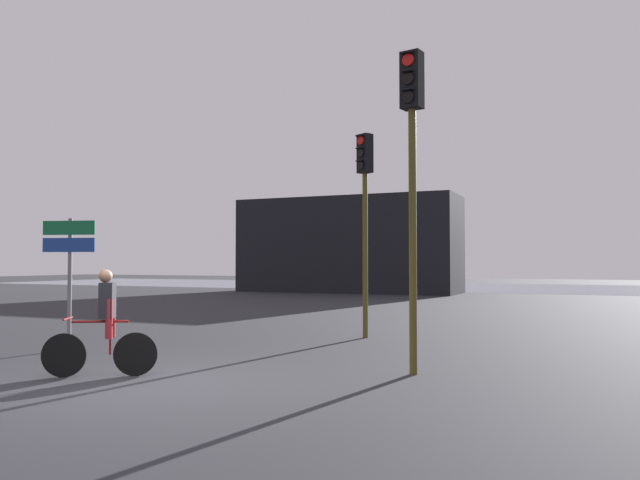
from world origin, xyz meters
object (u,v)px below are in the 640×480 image
at_px(traffic_light_near_right, 412,151).
at_px(traffic_light_center, 365,196).
at_px(distant_building, 348,245).
at_px(direction_sign_post, 69,259).
at_px(cyclist, 105,322).

xyz_separation_m(traffic_light_near_right, traffic_light_center, (-2.25, 4.09, -0.21)).
height_order(traffic_light_near_right, traffic_light_center, traffic_light_near_right).
distance_m(distant_building, direction_sign_post, 24.63).
bearing_deg(direction_sign_post, traffic_light_center, -153.48).
xyz_separation_m(distant_building, traffic_light_near_right, (10.50, -24.21, 0.75)).
distance_m(traffic_light_near_right, direction_sign_post, 7.13).
xyz_separation_m(distant_building, direction_sign_post, (3.57, -24.36, -0.91)).
bearing_deg(distant_building, direction_sign_post, -81.66).
relative_size(direction_sign_post, cyclist, 1.60).
distance_m(distant_building, traffic_light_near_right, 26.40).
height_order(distant_building, cyclist, distant_building).
bearing_deg(cyclist, traffic_light_near_right, -94.19).
bearing_deg(distant_building, traffic_light_near_right, -66.54).
height_order(distant_building, traffic_light_center, distant_building).
bearing_deg(traffic_light_center, distant_building, -40.75).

